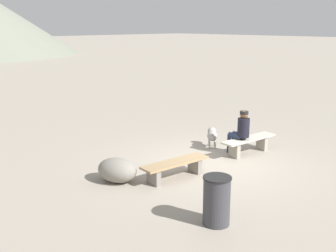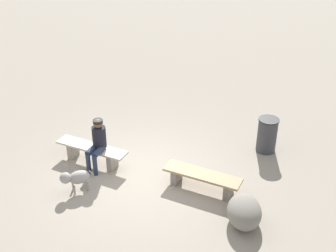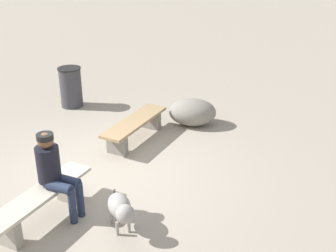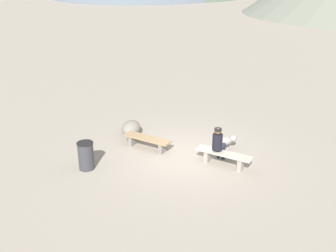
{
  "view_description": "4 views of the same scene",
  "coord_description": "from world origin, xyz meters",
  "px_view_note": "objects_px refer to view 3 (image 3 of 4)",
  "views": [
    {
      "loc": [
        -8.12,
        -6.57,
        3.63
      ],
      "look_at": [
        -0.29,
        1.52,
        0.81
      ],
      "focal_mm": 43.9,
      "sensor_mm": 36.0,
      "label": 1
    },
    {
      "loc": [
        -3.61,
        7.86,
        6.23
      ],
      "look_at": [
        -0.31,
        -1.0,
        0.9
      ],
      "focal_mm": 46.9,
      "sensor_mm": 36.0,
      "label": 2
    },
    {
      "loc": [
        5.56,
        3.54,
        3.88
      ],
      "look_at": [
        -1.09,
        0.87,
        0.63
      ],
      "focal_mm": 47.44,
      "sensor_mm": 36.0,
      "label": 3
    },
    {
      "loc": [
        4.53,
        -11.31,
        6.19
      ],
      "look_at": [
        -1.16,
        0.99,
        0.57
      ],
      "focal_mm": 41.94,
      "sensor_mm": 36.0,
      "label": 4
    }
  ],
  "objects_px": {
    "trash_bin": "(71,87)",
    "bench_left": "(135,126)",
    "seated_person": "(54,169)",
    "bench_right": "(40,202)",
    "boulder": "(192,112)",
    "dog": "(121,208)"
  },
  "relations": [
    {
      "from": "trash_bin",
      "to": "bench_left",
      "type": "bearing_deg",
      "value": 63.22
    },
    {
      "from": "bench_left",
      "to": "seated_person",
      "type": "relative_size",
      "value": 1.42
    },
    {
      "from": "bench_left",
      "to": "bench_right",
      "type": "distance_m",
      "value": 2.89
    },
    {
      "from": "seated_person",
      "to": "boulder",
      "type": "height_order",
      "value": "seated_person"
    },
    {
      "from": "bench_left",
      "to": "seated_person",
      "type": "height_order",
      "value": "seated_person"
    },
    {
      "from": "seated_person",
      "to": "boulder",
      "type": "distance_m",
      "value": 3.87
    },
    {
      "from": "bench_left",
      "to": "seated_person",
      "type": "distance_m",
      "value": 2.67
    },
    {
      "from": "bench_right",
      "to": "dog",
      "type": "xyz_separation_m",
      "value": [
        -0.23,
        1.17,
        0.05
      ]
    },
    {
      "from": "dog",
      "to": "seated_person",
      "type": "bearing_deg",
      "value": -134.04
    },
    {
      "from": "seated_person",
      "to": "boulder",
      "type": "xyz_separation_m",
      "value": [
        -3.77,
        0.78,
        -0.47
      ]
    },
    {
      "from": "bench_left",
      "to": "trash_bin",
      "type": "distance_m",
      "value": 2.44
    },
    {
      "from": "bench_left",
      "to": "boulder",
      "type": "relative_size",
      "value": 1.84
    },
    {
      "from": "seated_person",
      "to": "dog",
      "type": "distance_m",
      "value": 1.12
    },
    {
      "from": "bench_right",
      "to": "trash_bin",
      "type": "bearing_deg",
      "value": -146.88
    },
    {
      "from": "bench_right",
      "to": "boulder",
      "type": "height_order",
      "value": "boulder"
    },
    {
      "from": "bench_left",
      "to": "bench_right",
      "type": "height_order",
      "value": "bench_right"
    },
    {
      "from": "bench_left",
      "to": "boulder",
      "type": "xyz_separation_m",
      "value": [
        -1.13,
        0.8,
        -0.01
      ]
    },
    {
      "from": "trash_bin",
      "to": "boulder",
      "type": "bearing_deg",
      "value": 90.71
    },
    {
      "from": "bench_right",
      "to": "seated_person",
      "type": "distance_m",
      "value": 0.51
    },
    {
      "from": "bench_right",
      "to": "bench_left",
      "type": "bearing_deg",
      "value": -176.32
    },
    {
      "from": "bench_right",
      "to": "seated_person",
      "type": "bearing_deg",
      "value": 161.5
    },
    {
      "from": "bench_left",
      "to": "seated_person",
      "type": "bearing_deg",
      "value": 5.97
    }
  ]
}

